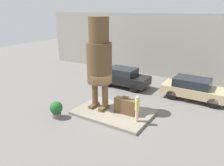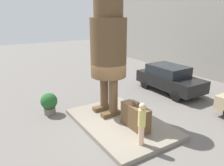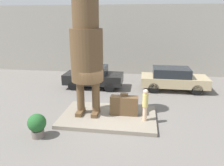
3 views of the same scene
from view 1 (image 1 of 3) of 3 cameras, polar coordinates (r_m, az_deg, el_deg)
name	(u,v)px [view 1 (image 1 of 3)]	position (r m, az deg, el deg)	size (l,w,h in m)	color
ground_plane	(113,114)	(13.96, 0.32, -8.08)	(60.00, 60.00, 0.00)	slate
pedestal	(113,113)	(13.92, 0.32, -7.74)	(4.71, 3.09, 0.18)	gray
building_backdrop	(167,46)	(21.53, 14.12, 9.36)	(28.00, 0.60, 5.97)	gray
statue_figure	(99,57)	(13.36, -3.36, 6.75)	(1.55, 1.55, 5.72)	brown
giant_suitcase	(125,106)	(13.47, 3.54, -6.01)	(1.38, 0.47, 1.15)	brown
tourist	(137,108)	(12.46, 6.57, -6.38)	(0.27, 0.27, 1.56)	beige
parked_car_black	(124,77)	(18.47, 3.13, 1.58)	(4.16, 1.83, 1.61)	black
parked_car_tan	(194,89)	(16.84, 20.57, -1.36)	(4.51, 1.85, 1.60)	tan
planter_pot	(56,109)	(13.71, -14.35, -6.58)	(0.77, 0.77, 1.04)	#70665B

